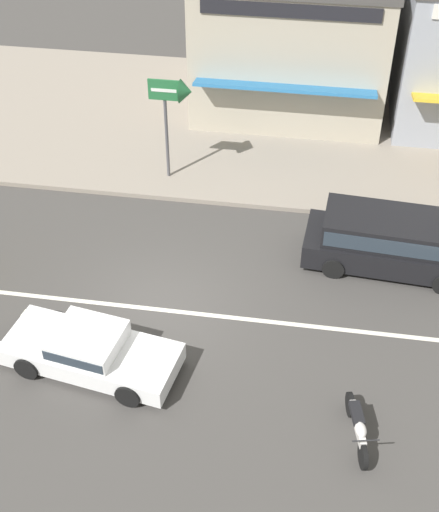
% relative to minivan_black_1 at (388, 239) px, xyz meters
% --- Properties ---
extents(ground_plane, '(160.00, 160.00, 0.00)m').
position_rel_minivan_black_1_xyz_m(ground_plane, '(-5.76, -2.78, -0.85)').
color(ground_plane, '#423F3D').
extents(lane_centre_stripe, '(50.40, 0.14, 0.01)m').
position_rel_minivan_black_1_xyz_m(lane_centre_stripe, '(-5.76, -2.78, -0.84)').
color(lane_centre_stripe, silver).
rests_on(lane_centre_stripe, ground).
extents(kerb_strip, '(68.00, 10.00, 0.15)m').
position_rel_minivan_black_1_xyz_m(kerb_strip, '(-5.76, 7.00, -0.77)').
color(kerb_strip, gray).
rests_on(kerb_strip, ground).
extents(minivan_black_1, '(4.90, 2.19, 1.56)m').
position_rel_minivan_black_1_xyz_m(minivan_black_1, '(0.00, 0.00, 0.00)').
color(minivan_black_1, black).
rests_on(minivan_black_1, ground).
extents(sedan_white_2, '(4.44, 2.28, 1.06)m').
position_rel_minivan_black_1_xyz_m(sedan_white_2, '(-6.94, -4.87, -0.31)').
color(sedan_white_2, white).
rests_on(sedan_white_2, ground).
extents(motorcycle_0, '(0.66, 1.88, 0.80)m').
position_rel_minivan_black_1_xyz_m(motorcycle_0, '(-0.72, -6.02, -0.42)').
color(motorcycle_0, black).
rests_on(motorcycle_0, ground).
extents(arrow_signboard, '(1.32, 0.71, 3.38)m').
position_rel_minivan_black_1_xyz_m(arrow_signboard, '(-6.28, 3.15, 2.15)').
color(arrow_signboard, '#4C4C51').
rests_on(arrow_signboard, kerb_strip).
extents(shopfront_far_kios, '(6.76, 6.31, 5.01)m').
position_rel_minivan_black_1_xyz_m(shopfront_far_kios, '(-3.36, 8.86, 1.81)').
color(shopfront_far_kios, '#B2A893').
rests_on(shopfront_far_kios, kerb_strip).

